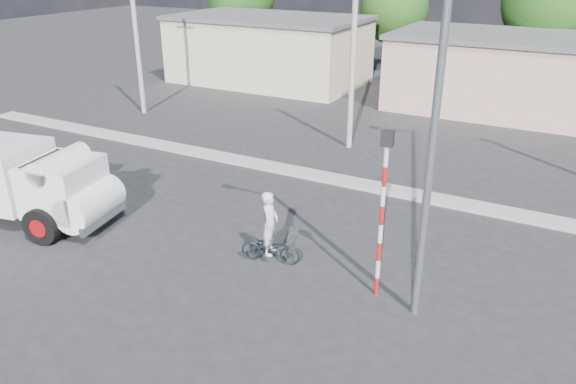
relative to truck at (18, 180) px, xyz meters
The scene contains 9 objects.
ground_plane 8.42m from the truck, ahead, with size 120.00×120.00×0.00m, color #27272A.
median 11.57m from the truck, 43.80° to the left, with size 40.00×0.80×0.16m, color #99968E.
truck is the anchor object (origin of this frame).
bicycle 8.50m from the truck, 10.61° to the left, with size 0.60×1.71×0.90m, color black.
cyclist 8.46m from the truck, 10.61° to the left, with size 0.67×0.44×1.84m, color white.
traffic_pole 11.64m from the truck, ahead, with size 0.28×0.18×4.36m.
streetlight 12.98m from the truck, ahead, with size 2.34×0.22×9.00m.
building_row 23.89m from the truck, 66.83° to the left, with size 37.80×7.30×4.44m.
utility_poles 16.83m from the truck, 46.00° to the left, with size 35.40×0.24×8.00m.
Camera 1 is at (7.04, -10.25, 8.12)m, focal length 35.00 mm.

